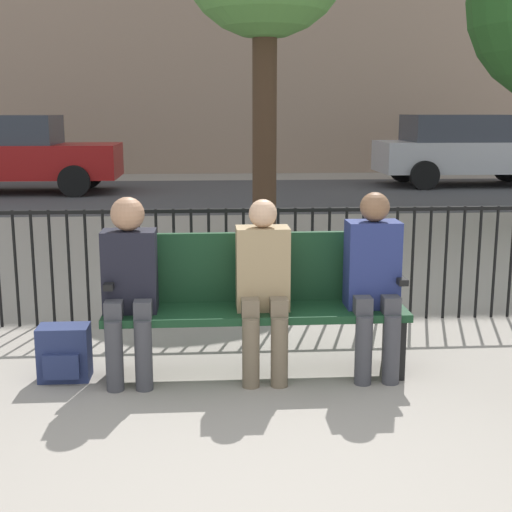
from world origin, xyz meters
name	(u,v)px	position (x,y,z in m)	size (l,w,h in m)	color
park_bench	(255,298)	(0.00, 1.76, 0.50)	(1.97, 0.45, 0.92)	#14381E
seated_person_0	(129,279)	(-0.81, 1.63, 0.67)	(0.34, 0.39, 1.19)	#3D3D42
seated_person_1	(263,281)	(0.04, 1.62, 0.65)	(0.34, 0.39, 1.17)	brown
seated_person_2	(374,276)	(0.76, 1.63, 0.67)	(0.34, 0.39, 1.21)	#3D3D42
backpack	(64,353)	(-1.25, 1.67, 0.18)	(0.32, 0.24, 0.36)	navy
fence_railing	(244,256)	(-0.02, 2.86, 0.56)	(9.01, 0.03, 0.95)	black
street_surface	(222,194)	(0.00, 12.00, 0.00)	(24.00, 6.00, 0.01)	#3D3D3F
parked_car_0	(13,153)	(-4.37, 12.61, 0.84)	(4.20, 1.94, 1.62)	maroon
parked_car_1	(466,149)	(5.66, 13.43, 0.84)	(4.20, 1.94, 1.62)	#B7B7BC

